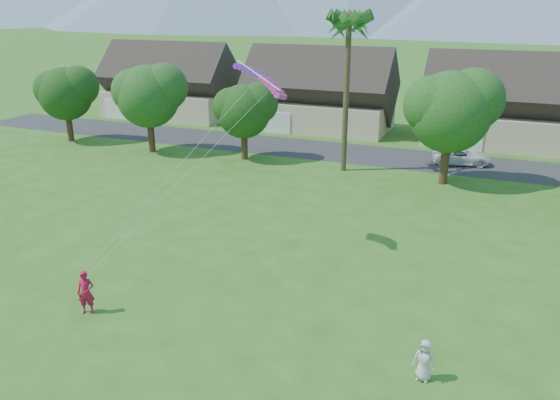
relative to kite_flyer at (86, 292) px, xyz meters
The scene contains 9 objects.
ground 6.97m from the kite_flyer, 24.92° to the right, with size 500.00×500.00×0.00m, color #2D6019.
street 31.73m from the kite_flyer, 78.62° to the left, with size 90.00×7.00×0.01m, color #2D2D30.
kite_flyer is the anchor object (origin of this frame).
watcher 14.42m from the kite_flyer, ahead, with size 0.79×0.52×1.62m, color beige.
parked_car 33.72m from the kite_flyer, 67.26° to the left, with size 2.22×4.81×1.34m, color silver.
houses_row 40.73m from the kite_flyer, 80.44° to the left, with size 72.75×8.19×8.86m.
tree_row 25.82m from the kite_flyer, 78.44° to the left, with size 62.27×6.67×8.45m.
fan_palm 28.10m from the kite_flyer, 80.56° to the left, with size 3.00×3.00×13.80m.
parafoil_kite 13.36m from the kite_flyer, 65.52° to the left, with size 3.15×1.23×0.50m.
Camera 1 is at (9.61, -13.31, 12.87)m, focal length 35.00 mm.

